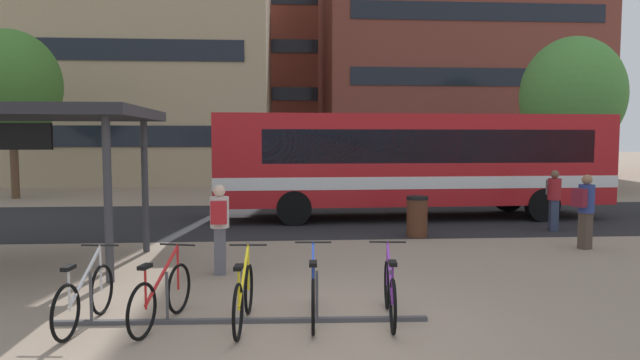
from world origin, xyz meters
name	(u,v)px	position (x,y,z in m)	size (l,w,h in m)	color
ground	(333,327)	(0.00, 0.00, 0.00)	(200.00, 200.00, 0.00)	gray
bus_lane_asphalt	(303,219)	(0.00, 9.65, 0.00)	(80.00, 7.20, 0.01)	#232326
city_bus	(409,161)	(3.31, 9.65, 1.78)	(12.09, 2.90, 3.20)	red
bike_rack	(243,316)	(-1.19, 0.22, 0.09)	(4.96, 0.25, 0.70)	#47474C
parked_bicycle_white_0	(85,298)	(-3.22, 0.23, 0.38)	(0.52, 1.72, 0.99)	black
parked_bicycle_red_1	(162,297)	(-2.24, 0.21, 0.38)	(0.62, 1.68, 0.99)	black
parked_bicycle_yellow_2	(244,297)	(-1.16, 0.11, 0.38)	(0.52, 1.72, 0.99)	black
parked_bicycle_blue_3	(313,293)	(-0.24, 0.24, 0.38)	(0.52, 1.72, 0.99)	black
parked_bicycle_purple_4	(390,292)	(0.79, 0.19, 0.38)	(0.52, 1.72, 0.99)	black
transit_shelter	(2,118)	(-5.89, 3.68, 2.85)	(5.38, 3.38, 3.05)	#38383D
commuter_red_pack_0	(220,223)	(-1.78, 2.86, 0.95)	(0.36, 0.54, 1.64)	#565660
commuter_maroon_pack_1	(585,207)	(6.09, 4.60, 0.96)	(0.60, 0.51, 1.67)	#47382D
commuter_grey_pack_2	(554,196)	(6.63, 7.02, 0.94)	(0.42, 0.58, 1.63)	#2D3851
trash_bin	(417,217)	(2.73, 6.34, 0.52)	(0.55, 0.55, 1.03)	#4C2819
street_tree_0	(11,85)	(-11.74, 16.27, 4.70)	(3.93, 3.93, 6.95)	brown
street_tree_1	(572,95)	(12.86, 17.50, 4.51)	(4.67, 4.67, 7.21)	brown
building_left_wing	(120,39)	(-10.75, 28.09, 8.76)	(18.62, 13.41, 17.53)	tan
building_right_wing	(447,11)	(11.42, 32.30, 11.81)	(18.04, 13.27, 23.62)	brown
building_centre_block	(307,83)	(1.72, 44.69, 7.88)	(16.35, 12.34, 15.75)	brown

